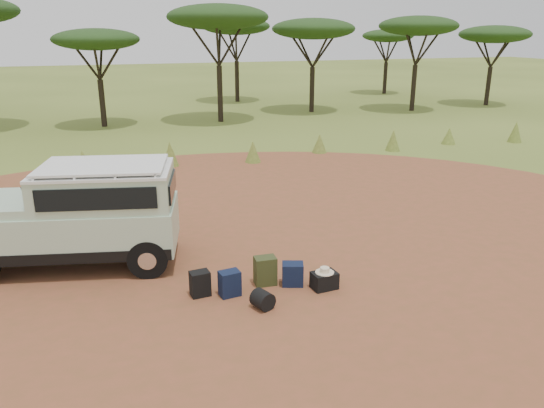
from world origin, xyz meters
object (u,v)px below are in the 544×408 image
object	(u,v)px
safari_vehicle	(78,218)
backpack_olive	(265,271)
backpack_black	(200,284)
backpack_navy	(230,284)
duffel_navy	(293,274)
hard_case	(324,281)

from	to	relation	value
safari_vehicle	backpack_olive	xyz separation A→B (m)	(3.38, -2.12, -0.76)
backpack_black	backpack_olive	size ratio (longest dim) A/B	0.85
backpack_navy	backpack_olive	xyz separation A→B (m)	(0.77, 0.23, 0.04)
safari_vehicle	backpack_olive	bearing A→B (deg)	-19.46
duffel_navy	backpack_olive	bearing A→B (deg)	176.89
duffel_navy	hard_case	size ratio (longest dim) A/B	0.96
backpack_olive	duffel_navy	world-z (taller)	backpack_olive
backpack_olive	duffel_navy	distance (m)	0.54
safari_vehicle	hard_case	bearing A→B (deg)	-18.47
backpack_olive	hard_case	distance (m)	1.15
safari_vehicle	duffel_navy	distance (m)	4.59
backpack_black	hard_case	bearing A→B (deg)	-17.36
backpack_black	hard_case	world-z (taller)	backpack_black
backpack_navy	hard_case	world-z (taller)	backpack_navy
backpack_black	backpack_olive	xyz separation A→B (m)	(1.29, 0.06, 0.04)
backpack_navy	duffel_navy	bearing A→B (deg)	-6.33
backpack_black	backpack_olive	bearing A→B (deg)	-3.19
safari_vehicle	backpack_olive	size ratio (longest dim) A/B	8.25
backpack_navy	backpack_olive	distance (m)	0.80
safari_vehicle	hard_case	distance (m)	5.21
backpack_navy	duffel_navy	size ratio (longest dim) A/B	1.08
backpack_black	duffel_navy	bearing A→B (deg)	-10.24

